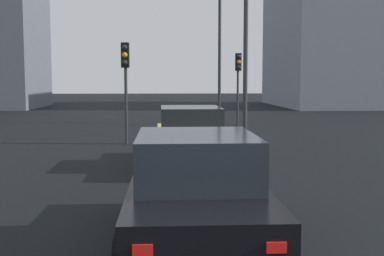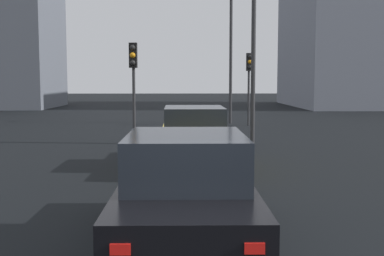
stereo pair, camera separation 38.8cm
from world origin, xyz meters
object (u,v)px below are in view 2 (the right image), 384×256
object	(u,v)px
traffic_light_near_left	(249,73)
street_lamp_kerbside	(231,47)
car_black_second	(186,193)
street_lamp_far	(254,34)
traffic_light_near_right	(133,71)
car_yellow_lead	(194,138)

from	to	relation	value
traffic_light_near_left	street_lamp_kerbside	xyz separation A→B (m)	(1.37, 0.82, 1.41)
car_black_second	traffic_light_near_left	world-z (taller)	traffic_light_near_left
car_black_second	street_lamp_far	size ratio (longest dim) A/B	0.68
car_black_second	street_lamp_kerbside	size ratio (longest dim) A/B	0.67
car_black_second	traffic_light_near_right	distance (m)	11.57
traffic_light_near_left	traffic_light_near_right	world-z (taller)	traffic_light_near_left
traffic_light_near_left	street_lamp_far	xyz separation A→B (m)	(-7.51, 0.85, 1.31)
street_lamp_kerbside	street_lamp_far	xyz separation A→B (m)	(-8.88, 0.04, -0.09)
car_black_second	street_lamp_far	distance (m)	11.71
traffic_light_near_right	street_lamp_far	size ratio (longest dim) A/B	0.55
traffic_light_near_right	street_lamp_far	xyz separation A→B (m)	(-0.28, -4.33, 1.33)
car_yellow_lead	traffic_light_near_right	bearing A→B (deg)	23.81
traffic_light_near_right	street_lamp_kerbside	xyz separation A→B (m)	(8.60, -4.36, 1.42)
car_yellow_lead	street_lamp_far	bearing A→B (deg)	-27.60
car_yellow_lead	street_lamp_kerbside	bearing A→B (deg)	-10.32
car_yellow_lead	street_lamp_far	xyz separation A→B (m)	(4.36, -2.22, 3.21)
car_yellow_lead	traffic_light_near_right	distance (m)	5.43
car_yellow_lead	street_lamp_far	distance (m)	5.85
car_yellow_lead	car_black_second	world-z (taller)	car_yellow_lead
car_black_second	traffic_light_near_left	bearing A→B (deg)	-10.40
traffic_light_near_left	street_lamp_kerbside	size ratio (longest dim) A/B	0.54
traffic_light_near_left	car_yellow_lead	bearing A→B (deg)	-22.75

